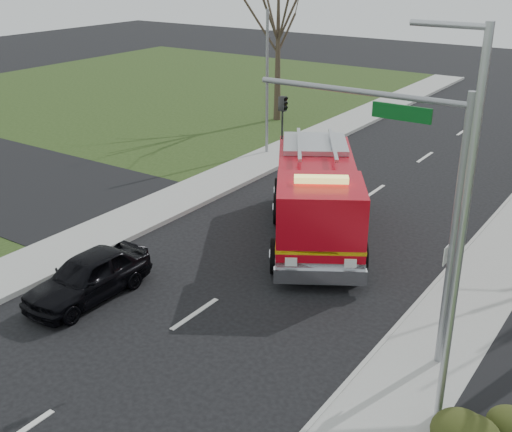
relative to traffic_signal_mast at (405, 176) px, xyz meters
The scene contains 9 objects.
ground 7.18m from the traffic_signal_mast, 163.94° to the right, with size 120.00×120.00×0.00m, color black.
sidewalk_right 4.97m from the traffic_signal_mast, 56.58° to the right, with size 2.40×80.00×0.15m, color #979892.
sidewalk_left 12.41m from the traffic_signal_mast, behind, with size 2.40×80.00×0.15m, color #979892.
bare_tree_left 23.97m from the traffic_signal_mast, 129.43° to the left, with size 4.50×4.50×9.00m.
traffic_signal_mast is the anchor object (origin of this frame).
streetlight_pole 2.78m from the traffic_signal_mast, 46.02° to the right, with size 1.48×0.16×8.40m.
utility_pole_far 17.38m from the traffic_signal_mast, 133.85° to the left, with size 0.14×0.14×7.00m, color gray.
fire_engine 7.66m from the traffic_signal_mast, 135.30° to the left, with size 6.46×8.22×3.22m.
parked_car_maroon 9.63m from the traffic_signal_mast, 163.39° to the right, with size 1.64×4.07×1.39m, color black.
Camera 1 is at (10.24, -11.97, 9.48)m, focal length 45.00 mm.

